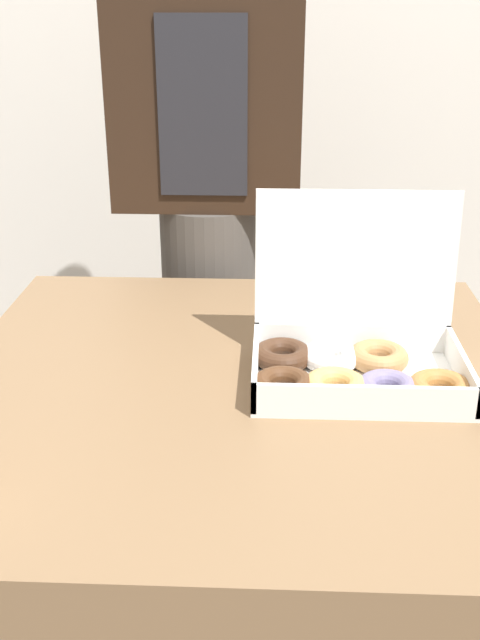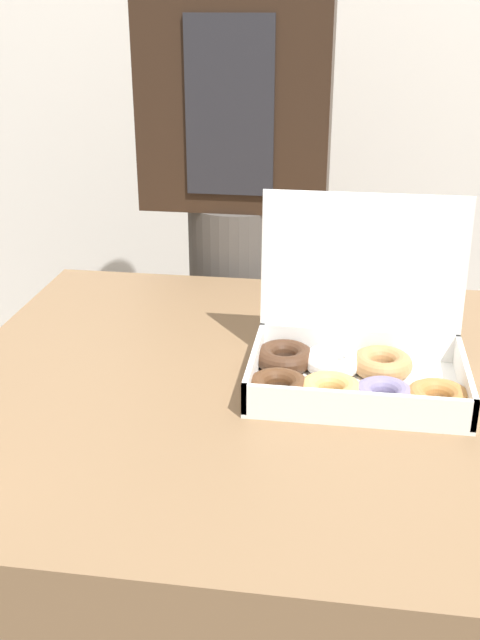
{
  "view_description": "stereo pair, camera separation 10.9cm",
  "coord_description": "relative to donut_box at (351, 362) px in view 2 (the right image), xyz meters",
  "views": [
    {
      "loc": [
        0.05,
        -1.03,
        1.28
      ],
      "look_at": [
        0.0,
        0.01,
        0.83
      ],
      "focal_mm": 42.0,
      "sensor_mm": 36.0,
      "label": 1
    },
    {
      "loc": [
        0.15,
        -1.02,
        1.28
      ],
      "look_at": [
        0.0,
        0.01,
        0.83
      ],
      "focal_mm": 42.0,
      "sensor_mm": 36.0,
      "label": 2
    }
  ],
  "objects": [
    {
      "name": "table",
      "position": [
        -0.17,
        -0.0,
        -0.41
      ],
      "size": [
        0.9,
        0.9,
        0.74
      ],
      "color": "brown",
      "rests_on": "ground_plane"
    },
    {
      "name": "donut_box",
      "position": [
        0.0,
        0.0,
        0.0
      ],
      "size": [
        0.35,
        0.24,
        0.27
      ],
      "color": "white",
      "rests_on": "table"
    },
    {
      "name": "person_customer",
      "position": [
        -0.27,
        0.61,
        0.14
      ],
      "size": [
        0.4,
        0.23,
        1.65
      ],
      "color": "#4C4742",
      "rests_on": "ground_plane"
    }
  ]
}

